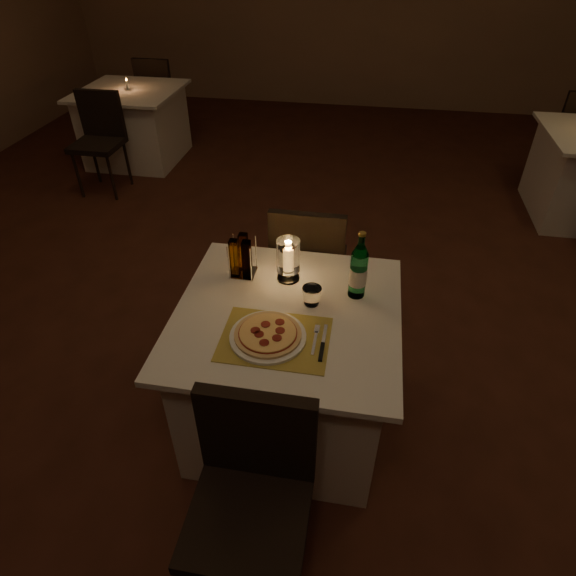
% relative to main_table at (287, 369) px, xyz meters
% --- Properties ---
extents(floor, '(8.00, 10.00, 0.02)m').
position_rel_main_table_xyz_m(floor, '(0.11, 0.51, -0.38)').
color(floor, '#462016').
rests_on(floor, ground).
extents(main_table, '(1.00, 1.00, 0.74)m').
position_rel_main_table_xyz_m(main_table, '(0.00, 0.00, 0.00)').
color(main_table, silver).
rests_on(main_table, ground).
extents(chair_near, '(0.42, 0.42, 0.90)m').
position_rel_main_table_xyz_m(chair_near, '(0.00, -0.71, 0.18)').
color(chair_near, black).
rests_on(chair_near, ground).
extents(chair_far, '(0.42, 0.42, 0.90)m').
position_rel_main_table_xyz_m(chair_far, '(-0.00, 0.71, 0.18)').
color(chair_far, black).
rests_on(chair_far, ground).
extents(placemat, '(0.45, 0.34, 0.00)m').
position_rel_main_table_xyz_m(placemat, '(-0.02, -0.18, 0.37)').
color(placemat, '#A9933A').
rests_on(placemat, main_table).
extents(plate, '(0.32, 0.32, 0.01)m').
position_rel_main_table_xyz_m(plate, '(-0.05, -0.18, 0.38)').
color(plate, white).
rests_on(plate, placemat).
extents(pizza, '(0.28, 0.28, 0.02)m').
position_rel_main_table_xyz_m(pizza, '(-0.05, -0.18, 0.39)').
color(pizza, '#D8B77F').
rests_on(pizza, plate).
extents(fork, '(0.02, 0.18, 0.00)m').
position_rel_main_table_xyz_m(fork, '(0.14, -0.15, 0.37)').
color(fork, silver).
rests_on(fork, placemat).
extents(knife, '(0.02, 0.22, 0.01)m').
position_rel_main_table_xyz_m(knife, '(0.18, -0.21, 0.37)').
color(knife, black).
rests_on(knife, placemat).
extents(tumbler, '(0.09, 0.09, 0.09)m').
position_rel_main_table_xyz_m(tumbler, '(0.10, 0.08, 0.41)').
color(tumbler, white).
rests_on(tumbler, main_table).
extents(water_bottle, '(0.08, 0.08, 0.33)m').
position_rel_main_table_xyz_m(water_bottle, '(0.29, 0.18, 0.50)').
color(water_bottle, '#61B480').
rests_on(water_bottle, main_table).
extents(hurricane_candle, '(0.11, 0.11, 0.22)m').
position_rel_main_table_xyz_m(hurricane_candle, '(-0.04, 0.25, 0.49)').
color(hurricane_candle, white).
rests_on(hurricane_candle, main_table).
extents(cruet_caddy, '(0.12, 0.12, 0.21)m').
position_rel_main_table_xyz_m(cruet_caddy, '(-0.26, 0.24, 0.46)').
color(cruet_caddy, white).
rests_on(cruet_caddy, main_table).
extents(neighbor_table_left, '(1.00, 1.00, 0.74)m').
position_rel_main_table_xyz_m(neighbor_table_left, '(-2.21, 3.17, 0.00)').
color(neighbor_table_left, silver).
rests_on(neighbor_table_left, ground).
extents(neighbor_chair_la, '(0.42, 0.42, 0.90)m').
position_rel_main_table_xyz_m(neighbor_chair_la, '(-2.21, 2.46, 0.18)').
color(neighbor_chair_la, black).
rests_on(neighbor_chair_la, ground).
extents(neighbor_chair_lb, '(0.42, 0.42, 0.90)m').
position_rel_main_table_xyz_m(neighbor_chair_lb, '(-2.21, 3.89, 0.18)').
color(neighbor_chair_lb, black).
rests_on(neighbor_chair_lb, ground).
extents(neighbor_candle_left, '(0.03, 0.03, 0.11)m').
position_rel_main_table_xyz_m(neighbor_candle_left, '(-2.21, 3.17, 0.41)').
color(neighbor_candle_left, white).
rests_on(neighbor_candle_left, neighbor_table_left).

